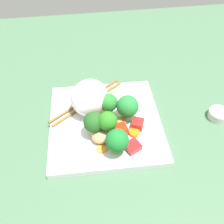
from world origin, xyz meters
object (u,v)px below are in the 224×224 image
object	(u,v)px
carrot_slice_2	(105,121)
sauce_cup	(218,114)
chopstick_pair	(87,101)
broccoli_floret_2	(109,103)
rice_mound	(90,98)
square_plate	(105,123)

from	to	relation	value
carrot_slice_2	sauce_cup	distance (cm)	26.24
chopstick_pair	sauce_cup	world-z (taller)	chopstick_pair
broccoli_floret_2	carrot_slice_2	xyz separation A→B (cm)	(-1.14, -2.19, -3.34)
rice_mound	broccoli_floret_2	xyz separation A→B (cm)	(3.93, -2.00, -0.33)
rice_mound	sauce_cup	bearing A→B (deg)	-10.33
rice_mound	carrot_slice_2	xyz separation A→B (cm)	(2.78, -4.18, -3.67)
square_plate	sauce_cup	xyz separation A→B (cm)	(26.05, -1.57, 0.26)
square_plate	carrot_slice_2	distance (cm)	1.11
carrot_slice_2	sauce_cup	bearing A→B (deg)	-2.40
broccoli_floret_2	chopstick_pair	size ratio (longest dim) A/B	0.33
rice_mound	chopstick_pair	size ratio (longest dim) A/B	0.48
broccoli_floret_2	carrot_slice_2	bearing A→B (deg)	-117.61
square_plate	broccoli_floret_2	distance (cm)	4.77
square_plate	rice_mound	world-z (taller)	rice_mound
broccoli_floret_2	sauce_cup	distance (cm)	25.60
carrot_slice_2	sauce_cup	size ratio (longest dim) A/B	0.70
rice_mound	chopstick_pair	distance (cm)	4.48
rice_mound	sauce_cup	world-z (taller)	rice_mound
broccoli_floret_2	carrot_slice_2	size ratio (longest dim) A/B	1.86
square_plate	sauce_cup	bearing A→B (deg)	-3.44
sauce_cup	square_plate	bearing A→B (deg)	176.56
rice_mound	broccoli_floret_2	size ratio (longest dim) A/B	1.47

